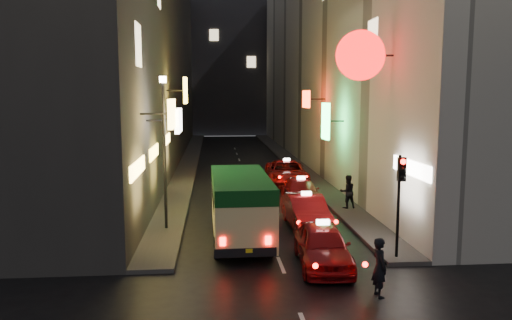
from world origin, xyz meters
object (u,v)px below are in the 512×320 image
object	(u,v)px
traffic_light	(401,184)
lamp_post	(164,142)
pedestrian_crossing	(380,263)
taxi_near	(323,242)
minibus	(240,200)

from	to	relation	value
traffic_light	lamp_post	distance (m)	9.42
pedestrian_crossing	traffic_light	size ratio (longest dim) A/B	0.55
taxi_near	traffic_light	distance (m)	3.24
taxi_near	pedestrian_crossing	world-z (taller)	pedestrian_crossing
taxi_near	lamp_post	bearing A→B (deg)	139.82
pedestrian_crossing	traffic_light	world-z (taller)	traffic_light
traffic_light	lamp_post	xyz separation A→B (m)	(-8.20, 4.53, 1.04)
minibus	taxi_near	bearing A→B (deg)	-49.45
lamp_post	traffic_light	bearing A→B (deg)	-28.91
pedestrian_crossing	lamp_post	bearing A→B (deg)	36.01
taxi_near	traffic_light	world-z (taller)	traffic_light
minibus	pedestrian_crossing	world-z (taller)	minibus
traffic_light	pedestrian_crossing	bearing A→B (deg)	-119.89
traffic_light	lamp_post	bearing A→B (deg)	151.09
lamp_post	taxi_near	bearing A→B (deg)	-40.18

